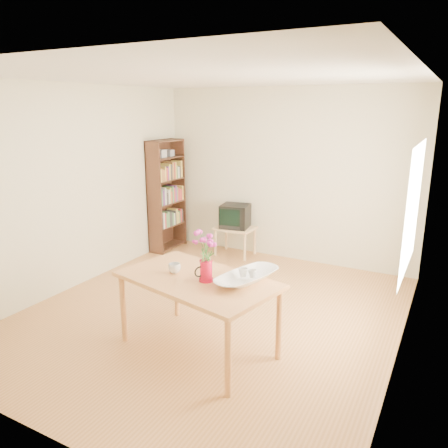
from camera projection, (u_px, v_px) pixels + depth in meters
The scene contains 11 objects.
room at pixel (213, 204), 4.69m from camera, with size 4.50×4.50×4.50m.
table at pixel (197, 286), 4.12m from camera, with size 1.64×1.15×0.75m.
tv_stand at pixel (235, 232), 6.93m from camera, with size 0.60×0.45×0.46m.
bookshelf at pixel (167, 199), 7.15m from camera, with size 0.28×0.70×1.80m.
pitcher at pixel (206, 271), 4.02m from camera, with size 0.13×0.20×0.20m.
flowers at pixel (206, 244), 3.95m from camera, with size 0.23×0.23×0.32m, color #E034B4, non-canonical shape.
mug at pixel (175, 268), 4.22m from camera, with size 0.12×0.12×0.10m, color white.
bowl at pixel (247, 258), 3.98m from camera, with size 0.47×0.47×0.45m, color white.
teacup_a at pixel (243, 262), 4.01m from camera, with size 0.07×0.07×0.07m, color white.
teacup_b at pixel (253, 263), 3.99m from camera, with size 0.07×0.07×0.06m, color white.
television at pixel (236, 216), 6.87m from camera, with size 0.48×0.46×0.37m.
Camera 1 is at (2.31, -3.97, 2.31)m, focal length 35.00 mm.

